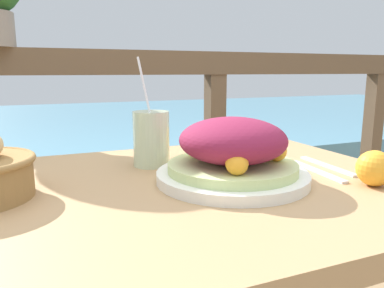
# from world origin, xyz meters

# --- Properties ---
(patio_table) EXTENTS (0.98, 0.71, 0.78)m
(patio_table) POSITION_xyz_m (0.00, 0.00, 0.65)
(patio_table) COLOR tan
(patio_table) RESTS_ON ground_plane
(railing_fence) EXTENTS (2.80, 0.08, 1.07)m
(railing_fence) POSITION_xyz_m (0.00, 0.76, 0.76)
(railing_fence) COLOR brown
(railing_fence) RESTS_ON ground_plane
(sea_backdrop) EXTENTS (12.00, 4.00, 0.51)m
(sea_backdrop) POSITION_xyz_m (0.00, 3.26, 0.25)
(sea_backdrop) COLOR #568EA8
(sea_backdrop) RESTS_ON ground_plane
(salad_plate) EXTENTS (0.30, 0.30, 0.13)m
(salad_plate) POSITION_xyz_m (0.11, -0.02, 0.83)
(salad_plate) COLOR white
(salad_plate) RESTS_ON patio_table
(drink_glass) EXTENTS (0.08, 0.08, 0.24)m
(drink_glass) POSITION_xyz_m (0.00, 0.16, 0.84)
(drink_glass) COLOR beige
(drink_glass) RESTS_ON patio_table
(fork) EXTENTS (0.03, 0.18, 0.00)m
(fork) POSITION_xyz_m (0.31, -0.03, 0.78)
(fork) COLOR silver
(fork) RESTS_ON patio_table
(knife) EXTENTS (0.03, 0.18, 0.00)m
(knife) POSITION_xyz_m (0.36, -0.01, 0.78)
(knife) COLOR silver
(knife) RESTS_ON patio_table
(orange_near_basket) EXTENTS (0.08, 0.08, 0.08)m
(orange_near_basket) POSITION_xyz_m (0.15, 0.18, 0.82)
(orange_near_basket) COLOR #F9A328
(orange_near_basket) RESTS_ON patio_table
(orange_near_glass) EXTENTS (0.07, 0.07, 0.07)m
(orange_near_glass) POSITION_xyz_m (0.34, -0.15, 0.81)
(orange_near_glass) COLOR #F9A328
(orange_near_glass) RESTS_ON patio_table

